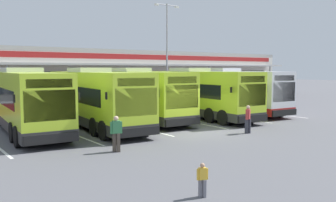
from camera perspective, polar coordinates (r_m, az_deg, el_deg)
ground_plane at (r=21.74m, az=4.63°, el=-4.77°), size 200.00×200.00×0.00m
terminal_building at (r=45.35m, az=-18.18°, el=3.93°), size 70.00×13.00×6.00m
red_barrier_wall at (r=33.91m, az=-11.57°, el=-0.38°), size 60.00×0.40×1.10m
coach_bus_leftmost at (r=23.19m, az=-21.41°, el=-0.04°), size 3.71×12.31×3.78m
coach_bus_left_centre at (r=23.78m, az=-11.43°, el=0.33°), size 3.71×12.31×3.78m
coach_bus_centre at (r=26.91m, az=-4.89°, el=0.95°), size 3.71×12.31×3.78m
coach_bus_right_centre at (r=28.34m, az=4.50°, el=1.16°), size 3.71×12.31×3.78m
coach_bus_rightmost at (r=31.78m, az=9.44°, el=1.52°), size 3.71×12.31×3.78m
bay_stripe_west at (r=23.80m, az=-16.84°, el=-4.11°), size 0.14×13.00×0.01m
bay_stripe_mid_west at (r=25.48m, az=-7.87°, el=-3.35°), size 0.14×13.00×0.01m
bay_stripe_centre at (r=27.69m, az=-0.19°, el=-2.63°), size 0.14×13.00×0.01m
bay_stripe_mid_east at (r=30.32m, az=6.25°, el=-1.99°), size 0.14×13.00×0.01m
bay_stripe_east at (r=33.28m, az=11.61°, el=-1.43°), size 0.14×13.00×0.01m
pedestrian_in_dark_coat at (r=16.46m, az=-8.10°, el=-4.90°), size 0.54×0.37×1.62m
pedestrian_child at (r=10.79m, az=5.39°, el=-12.01°), size 0.33×0.24×1.00m
pedestrian_near_bin at (r=21.43m, az=12.39°, el=-2.65°), size 0.50×0.37×1.62m
lamp_post_centre at (r=41.72m, az=-0.16°, el=8.61°), size 3.24×0.28×11.00m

